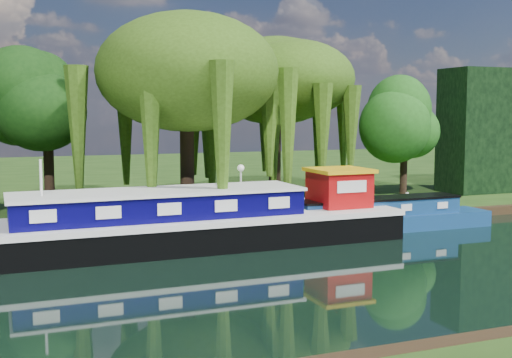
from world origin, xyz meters
name	(u,v)px	position (x,y,z in m)	size (l,w,h in m)	color
ground	(329,272)	(0.00, 0.00, 0.00)	(120.00, 120.00, 0.00)	black
far_bank	(141,177)	(0.00, 34.00, 0.23)	(120.00, 52.00, 0.45)	#1C3A10
dutch_barge	(189,223)	(-3.46, 5.99, 0.99)	(19.03, 4.58, 4.00)	black
narrowboat	(379,218)	(5.94, 6.23, 0.61)	(11.75, 1.96, 1.71)	navy
red_dinghy	(106,254)	(-6.93, 5.77, 0.00)	(1.96, 2.75, 0.57)	#9C0B0C
willow_left	(186,77)	(-2.06, 11.30, 7.37)	(7.95, 7.95, 9.53)	black
willow_right	(275,92)	(4.04, 14.48, 6.81)	(7.16, 7.16, 8.72)	black
tree_far_mid	(47,108)	(-8.39, 16.26, 5.87)	(4.80, 4.80, 7.86)	black
tree_far_right	(405,125)	(12.30, 13.61, 4.85)	(3.89, 3.89, 6.37)	black
conifer_hedge	(488,130)	(19.00, 14.00, 4.45)	(6.00, 3.00, 8.00)	black
lamppost	(241,176)	(0.50, 10.50, 2.42)	(0.36, 0.36, 2.56)	silver
mooring_posts	(236,212)	(-0.50, 8.40, 0.95)	(19.16, 0.16, 1.00)	silver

